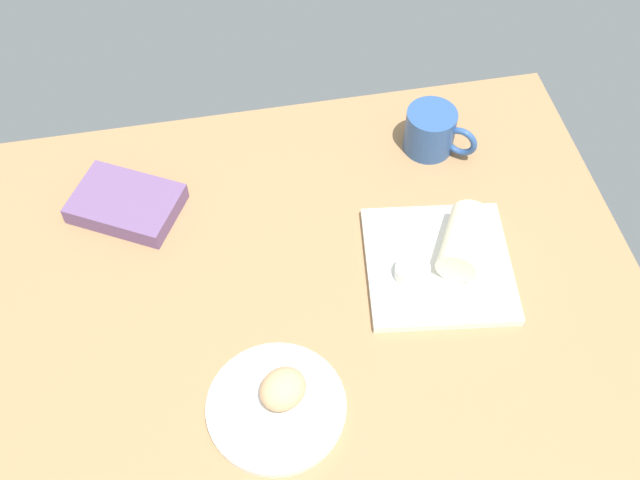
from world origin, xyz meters
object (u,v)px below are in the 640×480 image
breakfast_wrap (464,241)px  book_stack (126,204)px  sauce_cup (412,269)px  round_plate (276,407)px  coffee_mug (432,131)px  square_plate (438,265)px  scone_pastry (283,389)px

breakfast_wrap → book_stack: breakfast_wrap is taller
breakfast_wrap → sauce_cup: bearing=-135.0°
book_stack → sauce_cup: bearing=152.5°
round_plate → coffee_mug: 59.89cm
square_plate → breakfast_wrap: size_ratio=1.96×
round_plate → scone_pastry: size_ratio=2.88×
round_plate → book_stack: book_stack is taller
square_plate → coffee_mug: 27.92cm
sauce_cup → square_plate: bearing=-164.1°
scone_pastry → square_plate: scone_pastry is taller
coffee_mug → scone_pastry: bearing=52.5°
round_plate → sauce_cup: sauce_cup is taller
round_plate → book_stack: (20.26, -42.50, 1.02)cm
sauce_cup → book_stack: sauce_cup is taller
round_plate → breakfast_wrap: 41.09cm
coffee_mug → square_plate: bearing=77.5°
scone_pastry → square_plate: 35.06cm
scone_pastry → breakfast_wrap: 39.10cm
book_stack → scone_pastry: bearing=117.6°
square_plate → coffee_mug: size_ratio=1.95×
book_stack → coffee_mug: size_ratio=1.78×
square_plate → sauce_cup: size_ratio=4.22×
scone_pastry → book_stack: (21.59, -41.27, -2.17)cm
scone_pastry → coffee_mug: 57.99cm
round_plate → breakfast_wrap: breakfast_wrap is taller
square_plate → coffee_mug: coffee_mug is taller
square_plate → coffee_mug: bearing=-102.5°
scone_pastry → sauce_cup: (-24.11, -17.50, -0.85)cm
scone_pastry → coffee_mug: bearing=-127.5°
sauce_cup → breakfast_wrap: size_ratio=0.46×
sauce_cup → coffee_mug: size_ratio=0.46×
breakfast_wrap → round_plate: bearing=-119.3°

